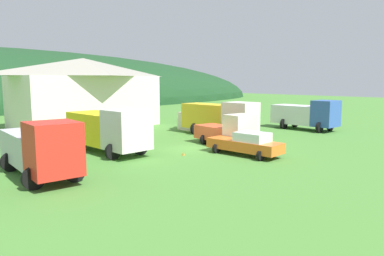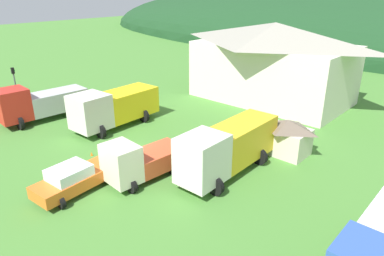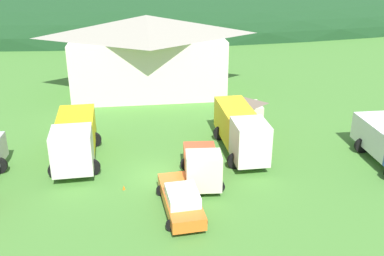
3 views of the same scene
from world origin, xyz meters
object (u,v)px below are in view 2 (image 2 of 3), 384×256
Objects in this scene: depot_building at (273,61)px; service_pickup_orange at (78,177)px; play_shed_cream at (287,136)px; flatbed_truck_yellow at (113,107)px; heavy_rig_striped at (227,147)px; light_truck_cream at (139,161)px; traffic_light_west at (16,85)px; crane_truck_red at (38,103)px; traffic_cone_near_pickup at (92,156)px.

depot_building is 22.92m from service_pickup_orange.
flatbed_truck_yellow is at bearing -159.09° from play_shed_cream.
play_shed_cream is 0.39× the size of heavy_rig_striped.
flatbed_truck_yellow is at bearing -112.41° from light_truck_cream.
depot_building reaches higher than traffic_light_west.
crane_truck_red is at bearing -111.42° from service_pickup_orange.
depot_building is 22.35m from crane_truck_red.
play_shed_cream is 0.42× the size of crane_truck_red.
traffic_light_west is (-17.96, 0.53, 1.29)m from light_truck_cream.
light_truck_cream is (8.20, -4.12, -0.52)m from flatbed_truck_yellow.
traffic_light_west is at bearing -87.43° from light_truck_cream.
crane_truck_red is 18.01m from heavy_rig_striped.
light_truck_cream reaches higher than service_pickup_orange.
crane_truck_red is 14.27m from light_truck_cream.
flatbed_truck_yellow is (6.05, 3.44, 0.15)m from crane_truck_red.
depot_building reaches higher than play_shed_cream.
depot_building is 16.60m from flatbed_truck_yellow.
service_pickup_orange is (-1.68, -3.14, -0.41)m from light_truck_cream.
flatbed_truck_yellow is 11.64m from heavy_rig_striped.
crane_truck_red is at bearing -62.73° from flatbed_truck_yellow.
crane_truck_red is 0.94× the size of heavy_rig_striped.
heavy_rig_striped is 14.02× the size of traffic_cone_near_pickup.
crane_truck_red is at bearing -88.47° from light_truck_cream.
crane_truck_red reaches higher than play_shed_cream.
crane_truck_red is at bearing -156.19° from play_shed_cream.
service_pickup_orange is at bearing -87.91° from depot_building.
depot_building is 3.01× the size of light_truck_cream.
traffic_light_west reaches higher than light_truck_cream.
traffic_light_west is at bearing -107.21° from service_pickup_orange.
crane_truck_red is (-11.74, -18.87, -2.35)m from depot_building.
flatbed_truck_yellow reaches higher than crane_truck_red.
light_truck_cream is 0.66× the size of heavy_rig_striped.
flatbed_truck_yellow is at bearing -91.46° from heavy_rig_striped.
flatbed_truck_yellow reaches higher than traffic_cone_near_pickup.
light_truck_cream is (-4.83, -9.10, -0.05)m from play_shed_cream.
heavy_rig_striped reaches higher than light_truck_cream.
flatbed_truck_yellow is 1.38× the size of service_pickup_orange.
depot_building is 2.10× the size of crane_truck_red.
light_truck_cream is at bearing 147.31° from service_pickup_orange.
traffic_light_west is (-15.45, -19.03, -1.42)m from depot_building.
service_pickup_orange is (-5.12, -7.20, -0.97)m from heavy_rig_striped.
heavy_rig_striped is 8.89m from service_pickup_orange.
flatbed_truck_yellow is 0.96× the size of heavy_rig_striped.
heavy_rig_striped reaches higher than play_shed_cream.
flatbed_truck_yellow is 9.19m from light_truck_cream.
traffic_cone_near_pickup is at bearing -3.30° from traffic_light_west.
traffic_light_west is at bearing -84.47° from crane_truck_red.
traffic_cone_near_pickup is (-3.24, 2.91, -0.83)m from service_pickup_orange.
service_pickup_orange is 9.69× the size of traffic_cone_near_pickup.
light_truck_cream is at bearing -1.68° from traffic_light_west.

